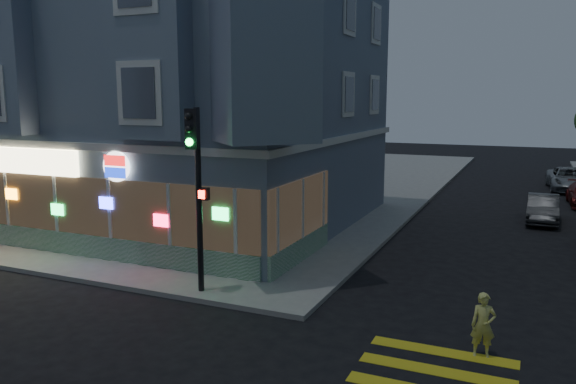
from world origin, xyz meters
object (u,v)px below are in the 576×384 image
Objects in this scene: running_child at (483,325)px; parked_car_b at (543,209)px; traffic_signal at (196,169)px; parked_car_d at (569,179)px.

parked_car_b is at bearing 73.67° from running_child.
running_child is 0.28× the size of traffic_signal.
parked_car_d is at bearing 81.97° from parked_car_b.
traffic_signal is at bearing -117.26° from parked_car_d.
parked_car_b is 17.45m from traffic_signal.
traffic_signal is (-9.01, -14.64, 3.05)m from parked_car_b.
running_child is 25.86m from parked_car_d.
running_child is at bearing -100.71° from parked_car_d.
running_child reaches higher than parked_car_b.
parked_car_d is at bearing 54.05° from traffic_signal.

